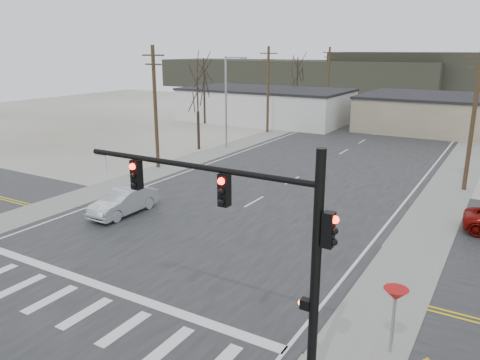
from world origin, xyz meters
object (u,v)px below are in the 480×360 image
Objects in this scene: fire_hydrant at (137,175)px; car_far_b at (350,114)px; traffic_signal_mast at (256,226)px; sedan_crossing at (123,201)px; car_far_a at (394,113)px.

car_far_b is (3.64, 39.98, 0.28)m from fire_hydrant.
traffic_signal_mast is 56.22m from car_far_b.
fire_hydrant is (-18.09, 14.20, -4.22)m from traffic_signal_mast.
car_far_b is at bearing 91.35° from sedan_crossing.
traffic_signal_mast is at bearing 79.87° from car_far_a.
sedan_crossing is at bearing 65.88° from car_far_a.
traffic_signal_mast reaches higher than car_far_a.
car_far_a is (8.88, 43.91, 0.40)m from fire_hydrant.
sedan_crossing is (4.53, -6.04, 0.36)m from fire_hydrant.
car_far_b is at bearing 104.93° from traffic_signal_mast.
car_far_a is at bearing 21.46° from car_far_b.
car_far_b is at bearing 17.71° from car_far_a.
traffic_signal_mast is 16.30m from sedan_crossing.
traffic_signal_mast is 1.91× the size of sedan_crossing.
car_far_b reaches higher than fire_hydrant.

